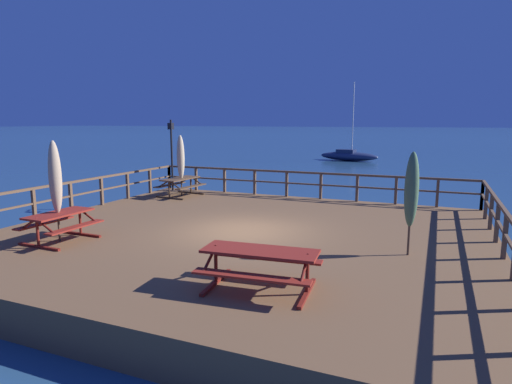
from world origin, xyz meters
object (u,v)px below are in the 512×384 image
picnic_table_front_left (180,183)px  picnic_table_mid_centre (260,260)px  patio_umbrella_short_mid (412,190)px  patio_umbrella_tall_back_left (55,178)px  lamp_post_hooked (171,144)px  patio_umbrella_tall_mid_right (181,157)px  picnic_table_front_right (60,221)px  sailboat_distant (349,156)px

picnic_table_front_left → picnic_table_mid_centre: bearing=-49.4°
picnic_table_front_left → patio_umbrella_short_mid: (9.45, -4.90, 1.00)m
patio_umbrella_tall_back_left → lamp_post_hooked: lamp_post_hooked is taller
patio_umbrella_tall_mid_right → picnic_table_mid_centre: bearing=-49.7°
picnic_table_front_left → lamp_post_hooked: 2.05m
picnic_table_mid_centre → patio_umbrella_tall_back_left: (-6.14, 1.00, 1.12)m
picnic_table_front_right → sailboat_distant: (0.73, 35.50, -0.83)m
picnic_table_front_left → patio_umbrella_tall_mid_right: size_ratio=0.76×
patio_umbrella_tall_mid_right → picnic_table_front_right: bearing=-83.0°
patio_umbrella_tall_back_left → patio_umbrella_tall_mid_right: size_ratio=1.03×
picnic_table_mid_centre → patio_umbrella_tall_mid_right: 10.85m
patio_umbrella_tall_back_left → sailboat_distant: sailboat_distant is taller
picnic_table_front_left → lamp_post_hooked: bearing=137.9°
patio_umbrella_tall_back_left → sailboat_distant: bearing=88.8°
picnic_table_front_right → patio_umbrella_short_mid: size_ratio=0.71×
picnic_table_mid_centre → patio_umbrella_tall_mid_right: bearing=130.3°
patio_umbrella_tall_back_left → patio_umbrella_short_mid: bearing=15.1°
patio_umbrella_tall_back_left → patio_umbrella_short_mid: (8.57, 2.31, -0.13)m
lamp_post_hooked → sailboat_distant: bearing=84.5°
sailboat_distant → patio_umbrella_tall_back_left: bearing=-91.2°
picnic_table_front_left → patio_umbrella_tall_mid_right: 1.08m
lamp_post_hooked → patio_umbrella_tall_mid_right: bearing=-40.2°
picnic_table_front_right → picnic_table_mid_centre: (6.10, -1.00, 0.01)m
picnic_table_mid_centre → picnic_table_front_left: size_ratio=1.17×
patio_umbrella_short_mid → sailboat_distant: 34.14m
picnic_table_front_right → picnic_table_front_left: (-0.93, 7.21, 0.00)m
picnic_table_front_right → lamp_post_hooked: lamp_post_hooked is taller
picnic_table_front_right → patio_umbrella_tall_back_left: (-0.04, 0.00, 1.13)m
picnic_table_front_left → lamp_post_hooked: size_ratio=0.61×
picnic_table_front_right → patio_umbrella_short_mid: patio_umbrella_short_mid is taller
patio_umbrella_tall_back_left → lamp_post_hooked: 8.33m
picnic_table_mid_centre → patio_umbrella_short_mid: 4.22m
picnic_table_front_right → patio_umbrella_tall_back_left: 1.13m
picnic_table_front_left → patio_umbrella_tall_mid_right: (0.04, 0.03, 1.08)m
patio_umbrella_tall_back_left → picnic_table_front_left: bearing=97.0°
patio_umbrella_short_mid → lamp_post_hooked: size_ratio=0.77×
patio_umbrella_short_mid → sailboat_distant: bearing=103.2°
picnic_table_mid_centre → patio_umbrella_short_mid: size_ratio=0.93×
picnic_table_front_right → patio_umbrella_short_mid: bearing=15.2°
lamp_post_hooked → sailboat_distant: size_ratio=0.41×
patio_umbrella_tall_mid_right → lamp_post_hooked: size_ratio=0.80×
patio_umbrella_tall_mid_right → patio_umbrella_short_mid: bearing=-27.6°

